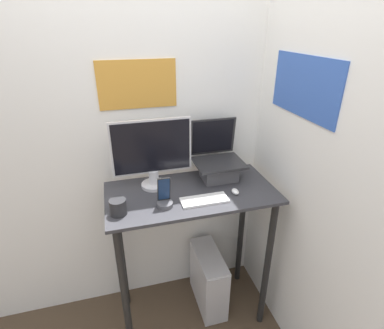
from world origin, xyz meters
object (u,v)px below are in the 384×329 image
mouse (235,192)px  computer_tower (208,279)px  laptop (218,164)px  cell_phone (165,199)px  keyboard (204,200)px  monitor (152,154)px

mouse → computer_tower: 0.85m
computer_tower → laptop: bearing=50.3°
mouse → cell_phone: 0.43m
laptop → computer_tower: 0.92m
laptop → cell_phone: laptop is taller
cell_phone → computer_tower: bearing=26.6°
keyboard → cell_phone: size_ratio=1.53×
laptop → computer_tower: laptop is taller
keyboard → cell_phone: bearing=177.2°
mouse → keyboard: bearing=-171.6°
monitor → keyboard: bearing=-45.1°
monitor → keyboard: monitor is taller
mouse → laptop: bearing=97.7°
laptop → cell_phone: size_ratio=2.06×
cell_phone → computer_tower: (0.33, 0.17, -0.86)m
mouse → computer_tower: (-0.10, 0.15, -0.83)m
monitor → cell_phone: 0.30m
laptop → monitor: bearing=-178.8°
cell_phone → computer_tower: 0.94m
monitor → mouse: monitor is taller
cell_phone → monitor: bearing=95.3°
laptop → mouse: size_ratio=5.87×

